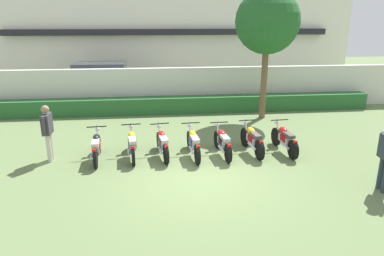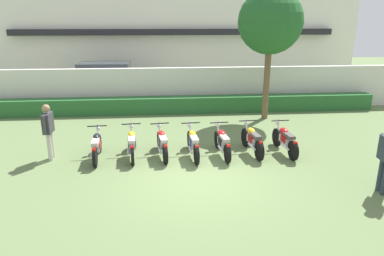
{
  "view_description": "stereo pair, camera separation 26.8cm",
  "coord_description": "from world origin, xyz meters",
  "px_view_note": "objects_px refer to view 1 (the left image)",
  "views": [
    {
      "loc": [
        -1.21,
        -8.58,
        4.1
      ],
      "look_at": [
        0.0,
        1.96,
        0.8
      ],
      "focal_mm": 32.69,
      "sensor_mm": 36.0,
      "label": 1
    },
    {
      "loc": [
        -0.94,
        -8.61,
        4.1
      ],
      "look_at": [
        0.0,
        1.96,
        0.8
      ],
      "focal_mm": 32.69,
      "sensor_mm": 36.0,
      "label": 2
    }
  ],
  "objects_px": {
    "tree_near_inspector": "(267,22)",
    "motorcycle_in_row_5": "(252,139)",
    "inspector_person": "(47,128)",
    "parked_car": "(104,80)",
    "motorcycle_in_row_6": "(284,139)",
    "motorcycle_in_row_1": "(132,144)",
    "motorcycle_in_row_3": "(193,143)",
    "motorcycle_in_row_4": "(222,141)",
    "motorcycle_in_row_0": "(97,146)",
    "motorcycle_in_row_2": "(162,143)"
  },
  "relations": [
    {
      "from": "motorcycle_in_row_1",
      "to": "inspector_person",
      "type": "bearing_deg",
      "value": 84.2
    },
    {
      "from": "motorcycle_in_row_4",
      "to": "motorcycle_in_row_5",
      "type": "height_order",
      "value": "motorcycle_in_row_5"
    },
    {
      "from": "motorcycle_in_row_0",
      "to": "motorcycle_in_row_4",
      "type": "height_order",
      "value": "motorcycle_in_row_4"
    },
    {
      "from": "parked_car",
      "to": "motorcycle_in_row_5",
      "type": "height_order",
      "value": "parked_car"
    },
    {
      "from": "motorcycle_in_row_1",
      "to": "motorcycle_in_row_5",
      "type": "xyz_separation_m",
      "value": [
        3.78,
        -0.01,
        0.01
      ]
    },
    {
      "from": "tree_near_inspector",
      "to": "motorcycle_in_row_4",
      "type": "height_order",
      "value": "tree_near_inspector"
    },
    {
      "from": "motorcycle_in_row_3",
      "to": "motorcycle_in_row_4",
      "type": "distance_m",
      "value": 0.93
    },
    {
      "from": "motorcycle_in_row_0",
      "to": "motorcycle_in_row_3",
      "type": "relative_size",
      "value": 0.93
    },
    {
      "from": "motorcycle_in_row_1",
      "to": "motorcycle_in_row_2",
      "type": "bearing_deg",
      "value": -95.53
    },
    {
      "from": "motorcycle_in_row_1",
      "to": "inspector_person",
      "type": "height_order",
      "value": "inspector_person"
    },
    {
      "from": "motorcycle_in_row_6",
      "to": "inspector_person",
      "type": "distance_m",
      "value": 7.31
    },
    {
      "from": "motorcycle_in_row_1",
      "to": "motorcycle_in_row_5",
      "type": "height_order",
      "value": "motorcycle_in_row_5"
    },
    {
      "from": "motorcycle_in_row_0",
      "to": "parked_car",
      "type": "bearing_deg",
      "value": 1.95
    },
    {
      "from": "parked_car",
      "to": "motorcycle_in_row_1",
      "type": "relative_size",
      "value": 2.45
    },
    {
      "from": "parked_car",
      "to": "tree_near_inspector",
      "type": "xyz_separation_m",
      "value": [
        7.34,
        -5.06,
        3.06
      ]
    },
    {
      "from": "tree_near_inspector",
      "to": "motorcycle_in_row_4",
      "type": "xyz_separation_m",
      "value": [
        -2.58,
        -4.13,
        -3.56
      ]
    },
    {
      "from": "motorcycle_in_row_3",
      "to": "inspector_person",
      "type": "bearing_deg",
      "value": 84.2
    },
    {
      "from": "inspector_person",
      "to": "motorcycle_in_row_0",
      "type": "bearing_deg",
      "value": -5.18
    },
    {
      "from": "motorcycle_in_row_3",
      "to": "motorcycle_in_row_6",
      "type": "bearing_deg",
      "value": -93.41
    },
    {
      "from": "tree_near_inspector",
      "to": "motorcycle_in_row_4",
      "type": "distance_m",
      "value": 6.03
    },
    {
      "from": "tree_near_inspector",
      "to": "motorcycle_in_row_5",
      "type": "bearing_deg",
      "value": -111.6
    },
    {
      "from": "tree_near_inspector",
      "to": "motorcycle_in_row_0",
      "type": "distance_m",
      "value": 8.44
    },
    {
      "from": "inspector_person",
      "to": "parked_car",
      "type": "bearing_deg",
      "value": 86.79
    },
    {
      "from": "motorcycle_in_row_1",
      "to": "motorcycle_in_row_6",
      "type": "height_order",
      "value": "motorcycle_in_row_6"
    },
    {
      "from": "tree_near_inspector",
      "to": "motorcycle_in_row_6",
      "type": "height_order",
      "value": "tree_near_inspector"
    },
    {
      "from": "motorcycle_in_row_2",
      "to": "motorcycle_in_row_6",
      "type": "relative_size",
      "value": 0.97
    },
    {
      "from": "motorcycle_in_row_0",
      "to": "motorcycle_in_row_1",
      "type": "bearing_deg",
      "value": -89.01
    },
    {
      "from": "motorcycle_in_row_2",
      "to": "inspector_person",
      "type": "distance_m",
      "value": 3.43
    },
    {
      "from": "tree_near_inspector",
      "to": "motorcycle_in_row_4",
      "type": "relative_size",
      "value": 2.84
    },
    {
      "from": "motorcycle_in_row_3",
      "to": "motorcycle_in_row_4",
      "type": "bearing_deg",
      "value": -92.89
    },
    {
      "from": "motorcycle_in_row_1",
      "to": "motorcycle_in_row_6",
      "type": "distance_m",
      "value": 4.83
    },
    {
      "from": "motorcycle_in_row_3",
      "to": "motorcycle_in_row_5",
      "type": "height_order",
      "value": "motorcycle_in_row_5"
    },
    {
      "from": "tree_near_inspector",
      "to": "inspector_person",
      "type": "relative_size",
      "value": 3.11
    },
    {
      "from": "tree_near_inspector",
      "to": "motorcycle_in_row_1",
      "type": "relative_size",
      "value": 2.89
    },
    {
      "from": "parked_car",
      "to": "motorcycle_in_row_0",
      "type": "height_order",
      "value": "parked_car"
    },
    {
      "from": "inspector_person",
      "to": "motorcycle_in_row_6",
      "type": "bearing_deg",
      "value": -0.94
    },
    {
      "from": "motorcycle_in_row_1",
      "to": "motorcycle_in_row_3",
      "type": "xyz_separation_m",
      "value": [
        1.88,
        -0.1,
        0.0
      ]
    },
    {
      "from": "motorcycle_in_row_1",
      "to": "motorcycle_in_row_5",
      "type": "bearing_deg",
      "value": -94.99
    },
    {
      "from": "motorcycle_in_row_1",
      "to": "inspector_person",
      "type": "relative_size",
      "value": 1.08
    },
    {
      "from": "motorcycle_in_row_0",
      "to": "motorcycle_in_row_6",
      "type": "bearing_deg",
      "value": -93.52
    },
    {
      "from": "parked_car",
      "to": "motorcycle_in_row_0",
      "type": "xyz_separation_m",
      "value": [
        0.89,
        -9.19,
        -0.5
      ]
    },
    {
      "from": "motorcycle_in_row_2",
      "to": "motorcycle_in_row_5",
      "type": "height_order",
      "value": "motorcycle_in_row_5"
    },
    {
      "from": "motorcycle_in_row_0",
      "to": "inspector_person",
      "type": "height_order",
      "value": "inspector_person"
    },
    {
      "from": "inspector_person",
      "to": "motorcycle_in_row_2",
      "type": "bearing_deg",
      "value": -0.91
    },
    {
      "from": "parked_car",
      "to": "motorcycle_in_row_6",
      "type": "xyz_separation_m",
      "value": [
        6.78,
        -9.18,
        -0.49
      ]
    },
    {
      "from": "motorcycle_in_row_1",
      "to": "motorcycle_in_row_5",
      "type": "relative_size",
      "value": 0.98
    },
    {
      "from": "tree_near_inspector",
      "to": "motorcycle_in_row_5",
      "type": "xyz_separation_m",
      "value": [
        -1.6,
        -4.05,
        -3.55
      ]
    },
    {
      "from": "motorcycle_in_row_5",
      "to": "inspector_person",
      "type": "relative_size",
      "value": 1.1
    },
    {
      "from": "motorcycle_in_row_5",
      "to": "motorcycle_in_row_6",
      "type": "distance_m",
      "value": 1.05
    },
    {
      "from": "motorcycle_in_row_0",
      "to": "motorcycle_in_row_4",
      "type": "distance_m",
      "value": 3.87
    }
  ]
}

